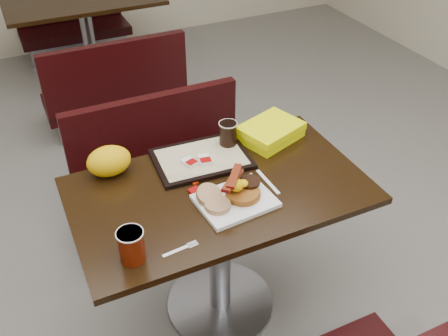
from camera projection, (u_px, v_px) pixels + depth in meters
name	position (u px, v px, depth m)	size (l,w,h in m)	color
floor	(220.00, 305.00, 2.50)	(6.00, 7.00, 0.01)	gray
table_near	(220.00, 252.00, 2.27)	(1.20, 0.70, 0.75)	black
bench_near_n	(168.00, 170.00, 2.79)	(1.00, 0.46, 0.72)	black
table_far	(90.00, 44.00, 4.16)	(1.20, 0.70, 0.75)	black
bench_far_s	(112.00, 80.00, 3.66)	(1.00, 0.46, 0.72)	black
bench_far_n	(73.00, 18.00, 4.68)	(1.00, 0.46, 0.72)	black
platter	(235.00, 201.00, 1.97)	(0.29, 0.23, 0.02)	white
pancake_stack	(243.00, 193.00, 1.97)	(0.14, 0.14, 0.03)	#994C19
sausage_patty	(249.00, 182.00, 2.00)	(0.09, 0.09, 0.01)	black
scrambled_eggs	(236.00, 186.00, 1.94)	(0.10, 0.08, 0.05)	#FDDA05
bacon_strips	(233.00, 179.00, 1.92)	(0.18, 0.08, 0.01)	#4E0507
muffin_bottom	(218.00, 205.00, 1.92)	(0.10, 0.10, 0.02)	tan
muffin_top	(209.00, 195.00, 1.95)	(0.10, 0.10, 0.02)	tan
coffee_cup_near	(132.00, 246.00, 1.70)	(0.09, 0.09, 0.12)	maroon
fork	(175.00, 251.00, 1.76)	(0.14, 0.03, 0.00)	white
knife	(268.00, 182.00, 2.08)	(0.17, 0.01, 0.00)	white
condiment_syrup	(195.00, 182.00, 2.07)	(0.04, 0.03, 0.01)	red
condiment_ketchup	(194.00, 190.00, 2.03)	(0.05, 0.03, 0.01)	#8C0504
tray	(202.00, 159.00, 2.19)	(0.41, 0.29, 0.02)	black
hashbrown_sleeve_left	(190.00, 162.00, 2.14)	(0.05, 0.07, 0.02)	silver
hashbrown_sleeve_right	(205.00, 160.00, 2.16)	(0.05, 0.07, 0.02)	silver
coffee_cup_far	(228.00, 133.00, 2.24)	(0.08, 0.08, 0.11)	black
clamshell	(271.00, 132.00, 2.32)	(0.27, 0.20, 0.07)	#F2F404
paper_bag	(109.00, 161.00, 2.09)	(0.19, 0.14, 0.13)	yellow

